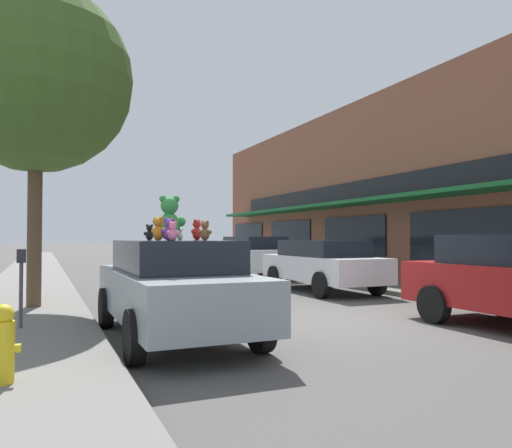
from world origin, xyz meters
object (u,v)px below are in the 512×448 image
(teddy_bear_red, at_px, (197,230))
(parking_meter, at_px, (21,278))
(teddy_bear_white, at_px, (180,234))
(fire_hydrant, at_px, (3,344))
(teddy_bear_giant, at_px, (169,219))
(plush_art_car, at_px, (174,286))
(teddy_bear_black, at_px, (150,233))
(parked_car_far_center, at_px, (322,263))
(teddy_bear_purple, at_px, (169,230))
(street_tree, at_px, (36,79))
(parked_car_far_right, at_px, (254,256))
(teddy_bear_orange, at_px, (158,229))
(teddy_bear_pink, at_px, (173,231))
(teddy_bear_brown, at_px, (205,231))

(teddy_bear_red, xyz_separation_m, parking_meter, (-2.81, 0.42, -0.78))
(teddy_bear_white, bearing_deg, fire_hydrant, 11.96)
(teddy_bear_giant, bearing_deg, plush_art_car, 95.15)
(plush_art_car, distance_m, teddy_bear_black, 1.15)
(parked_car_far_center, height_order, fire_hydrant, parked_car_far_center)
(teddy_bear_red, relative_size, teddy_bear_purple, 1.06)
(street_tree, distance_m, fire_hydrant, 7.44)
(teddy_bear_black, bearing_deg, teddy_bear_white, 175.79)
(fire_hydrant, bearing_deg, street_tree, 88.11)
(teddy_bear_red, relative_size, parked_car_far_right, 0.09)
(teddy_bear_red, bearing_deg, teddy_bear_giant, -7.64)
(teddy_bear_red, relative_size, parked_car_far_center, 0.08)
(teddy_bear_orange, relative_size, parked_car_far_center, 0.08)
(teddy_bear_red, bearing_deg, street_tree, -90.16)
(teddy_bear_white, height_order, fire_hydrant, teddy_bear_white)
(parked_car_far_center, height_order, street_tree, street_tree)
(parked_car_far_center, bearing_deg, parking_meter, -154.45)
(teddy_bear_white, xyz_separation_m, street_tree, (-2.30, 3.28, 3.34))
(teddy_bear_orange, bearing_deg, plush_art_car, -104.23)
(parking_meter, bearing_deg, teddy_bear_red, -8.50)
(teddy_bear_pink, height_order, parking_meter, teddy_bear_pink)
(teddy_bear_white, relative_size, parking_meter, 0.17)
(teddy_bear_brown, height_order, teddy_bear_black, teddy_bear_brown)
(teddy_bear_red, height_order, teddy_bear_purple, teddy_bear_red)
(teddy_bear_giant, distance_m, teddy_bear_pink, 1.56)
(teddy_bear_black, bearing_deg, plush_art_car, 123.91)
(teddy_bear_giant, height_order, teddy_bear_black, teddy_bear_giant)
(fire_hydrant, bearing_deg, teddy_bear_orange, 44.99)
(teddy_bear_red, bearing_deg, teddy_bear_black, -38.59)
(teddy_bear_brown, bearing_deg, teddy_bear_red, -45.09)
(teddy_bear_red, bearing_deg, teddy_bear_white, -10.61)
(fire_hydrant, bearing_deg, teddy_bear_brown, 37.65)
(teddy_bear_giant, height_order, street_tree, street_tree)
(teddy_bear_orange, relative_size, teddy_bear_white, 1.69)
(parking_meter, bearing_deg, teddy_bear_black, -13.04)
(teddy_bear_red, height_order, parked_car_far_right, teddy_bear_red)
(parked_car_far_center, height_order, parked_car_far_right, parked_car_far_right)
(plush_art_car, distance_m, teddy_bear_orange, 0.94)
(teddy_bear_purple, height_order, parked_car_far_center, teddy_bear_purple)
(parked_car_far_center, bearing_deg, teddy_bear_giant, -140.96)
(plush_art_car, distance_m, teddy_bear_pink, 1.43)
(teddy_bear_purple, bearing_deg, teddy_bear_brown, -158.05)
(plush_art_car, distance_m, parking_meter, 2.53)
(plush_art_car, bearing_deg, street_tree, 117.82)
(teddy_bear_giant, height_order, teddy_bear_pink, teddy_bear_giant)
(teddy_bear_brown, height_order, teddy_bear_orange, teddy_bear_orange)
(fire_hydrant, bearing_deg, teddy_bear_pink, 26.75)
(teddy_bear_purple, height_order, fire_hydrant, teddy_bear_purple)
(teddy_bear_pink, relative_size, fire_hydrant, 0.34)
(parked_car_far_center, bearing_deg, teddy_bear_purple, -138.16)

